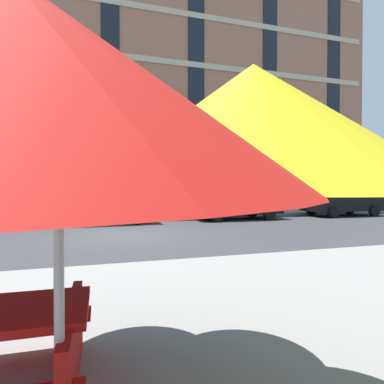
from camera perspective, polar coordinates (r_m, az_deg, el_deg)
name	(u,v)px	position (r m, az deg, el deg)	size (l,w,h in m)	color
ground_plane	(125,235)	(11.21, -11.78, -7.54)	(120.00, 120.00, 0.00)	#38383A
sidewalk_far	(113,216)	(17.93, -13.85, -4.15)	(56.00, 3.60, 0.12)	gray
apartment_building	(106,85)	(27.23, -15.00, 17.92)	(38.11, 12.08, 19.20)	#A87056
sedan_gray	(99,202)	(14.75, -16.22, -1.80)	(4.40, 1.98, 1.78)	slate
sedan_black	(235,201)	(16.26, 7.68, -1.51)	(4.40, 1.98, 1.78)	black
sedan_black_midblock	(341,199)	(19.92, 25.03, -1.14)	(4.40, 1.98, 1.78)	black
street_tree_middle	(154,147)	(18.14, -6.82, 8.04)	(3.57, 3.57, 5.66)	#4C3823
patio_umbrella	(58,144)	(2.06, -22.74, 7.89)	(3.77, 3.77, 2.25)	silver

